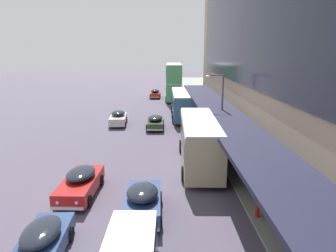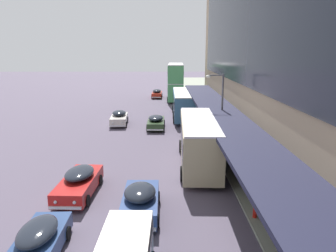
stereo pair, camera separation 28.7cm
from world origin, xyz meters
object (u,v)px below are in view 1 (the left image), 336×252
(sedan_oncoming_front, at_px, (118,118))
(sedan_trailing_near, at_px, (41,245))
(transit_bus_kerbside_front, at_px, (199,139))
(pedestrian_at_kerb, at_px, (309,226))
(sedan_oncoming_rear, at_px, (155,93))
(transit_bus_kerbside_far, at_px, (174,81))
(transit_bus_kerbside_rear, at_px, (183,103))
(sedan_lead_mid, at_px, (143,200))
(sedan_second_near, at_px, (155,122))
(sedan_second_mid, at_px, (81,182))
(fire_hydrant, at_px, (257,211))
(street_lamp, at_px, (220,105))

(sedan_oncoming_front, bearing_deg, sedan_trailing_near, -89.80)
(transit_bus_kerbside_front, bearing_deg, pedestrian_at_kerb, -72.76)
(transit_bus_kerbside_front, relative_size, pedestrian_at_kerb, 5.24)
(sedan_oncoming_rear, height_order, pedestrian_at_kerb, pedestrian_at_kerb)
(transit_bus_kerbside_far, bearing_deg, sedan_oncoming_rear, 135.66)
(transit_bus_kerbside_rear, xyz_separation_m, pedestrian_at_kerb, (3.36, -27.96, -0.68))
(transit_bus_kerbside_rear, distance_m, sedan_lead_mid, 24.92)
(transit_bus_kerbside_front, height_order, sedan_second_near, transit_bus_kerbside_front)
(sedan_oncoming_rear, bearing_deg, sedan_second_near, -88.95)
(sedan_oncoming_front, bearing_deg, sedan_second_mid, -89.45)
(transit_bus_kerbside_front, height_order, fire_hydrant, transit_bus_kerbside_front)
(pedestrian_at_kerb, height_order, fire_hydrant, pedestrian_at_kerb)
(transit_bus_kerbside_front, distance_m, sedan_lead_mid, 8.24)
(sedan_oncoming_front, height_order, street_lamp, street_lamp)
(pedestrian_at_kerb, bearing_deg, sedan_second_mid, 151.56)
(transit_bus_kerbside_rear, height_order, sedan_trailing_near, transit_bus_kerbside_rear)
(transit_bus_kerbside_far, xyz_separation_m, street_lamp, (2.73, -28.05, 0.54))
(sedan_lead_mid, bearing_deg, transit_bus_kerbside_front, 63.25)
(sedan_oncoming_rear, bearing_deg, transit_bus_kerbside_front, -83.80)
(sedan_oncoming_front, relative_size, pedestrian_at_kerb, 2.48)
(sedan_second_near, distance_m, pedestrian_at_kerb, 23.26)
(sedan_trailing_near, relative_size, fire_hydrant, 7.04)
(sedan_lead_mid, bearing_deg, sedan_second_near, 89.13)
(sedan_second_near, height_order, sedan_trailing_near, sedan_trailing_near)
(sedan_second_mid, height_order, sedan_trailing_near, sedan_second_mid)
(sedan_second_near, bearing_deg, transit_bus_kerbside_front, -73.83)
(fire_hydrant, bearing_deg, transit_bus_kerbside_front, 104.17)
(transit_bus_kerbside_far, xyz_separation_m, sedan_second_near, (-2.76, -20.33, -2.53))
(sedan_trailing_near, xyz_separation_m, fire_hydrant, (9.50, 3.07, -0.24))
(transit_bus_kerbside_rear, height_order, sedan_second_mid, transit_bus_kerbside_rear)
(sedan_oncoming_front, height_order, pedestrian_at_kerb, pedestrian_at_kerb)
(sedan_oncoming_front, xyz_separation_m, pedestrian_at_kerb, (10.87, -24.18, 0.39))
(fire_hydrant, bearing_deg, sedan_oncoming_rear, 97.69)
(transit_bus_kerbside_far, relative_size, sedan_second_near, 2.06)
(sedan_oncoming_rear, bearing_deg, sedan_trailing_near, -94.56)
(transit_bus_kerbside_rear, relative_size, transit_bus_kerbside_far, 1.11)
(fire_hydrant, bearing_deg, sedan_lead_mid, 173.59)
(transit_bus_kerbside_rear, height_order, street_lamp, street_lamp)
(transit_bus_kerbside_front, xyz_separation_m, fire_hydrant, (2.00, -7.92, -1.47))
(sedan_oncoming_front, xyz_separation_m, sedan_lead_mid, (3.91, -20.85, 0.00))
(sedan_second_mid, xyz_separation_m, sedan_lead_mid, (3.74, -2.47, 0.04))
(transit_bus_kerbside_front, xyz_separation_m, sedan_lead_mid, (-3.67, -7.28, -1.17))
(sedan_oncoming_front, relative_size, fire_hydrant, 6.59)
(sedan_trailing_near, bearing_deg, street_lamp, 57.27)
(sedan_trailing_near, relative_size, pedestrian_at_kerb, 2.66)
(transit_bus_kerbside_rear, height_order, transit_bus_kerbside_far, transit_bus_kerbside_far)
(fire_hydrant, bearing_deg, pedestrian_at_kerb, -64.34)
(transit_bus_kerbside_far, height_order, sedan_second_near, transit_bus_kerbside_far)
(sedan_oncoming_front, relative_size, sedan_lead_mid, 1.05)
(sedan_trailing_near, distance_m, street_lamp, 18.03)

